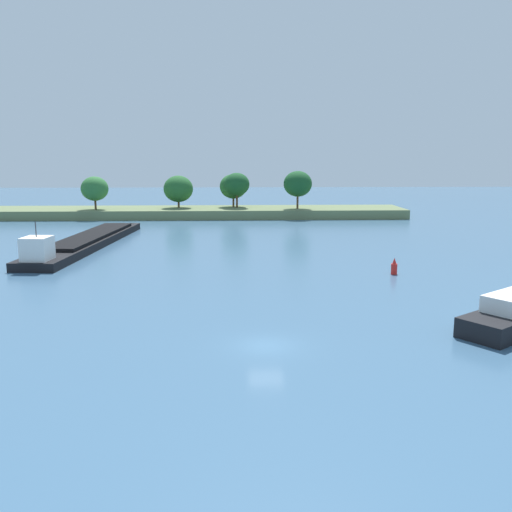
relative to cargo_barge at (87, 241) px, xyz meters
name	(u,v)px	position (x,y,z in m)	size (l,w,h in m)	color
ground_plane	(266,346)	(24.39, -43.80, -0.87)	(400.00, 400.00, 0.00)	#3D607F
treeline_island	(197,205)	(13.68, 40.02, 1.73)	(93.40, 13.75, 10.16)	#66754C
cargo_barge	(87,241)	(0.00, 0.00, 0.00)	(8.74, 39.13, 5.71)	black
channel_buoy_red	(394,267)	(40.33, -20.46, -0.06)	(0.70, 0.70, 1.90)	red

